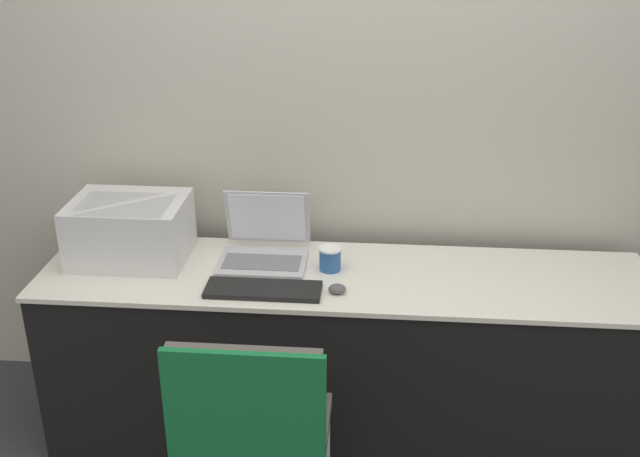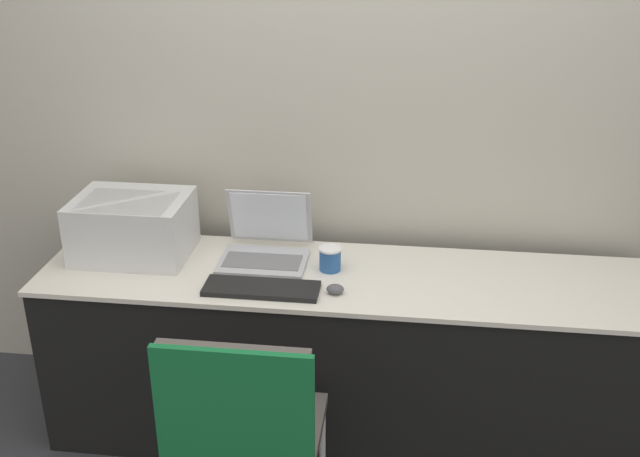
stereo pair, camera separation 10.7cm
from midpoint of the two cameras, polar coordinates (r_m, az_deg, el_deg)
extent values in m
cube|color=#B7B2A3|center=(3.12, 3.72, 8.87)|extent=(8.00, 0.05, 2.60)
cube|color=black|center=(3.13, 2.78, -9.83)|extent=(2.38, 0.57, 0.73)
cube|color=silver|center=(2.94, 2.92, -3.72)|extent=(2.40, 0.59, 0.02)
cube|color=silver|center=(3.13, -13.10, 0.13)|extent=(0.45, 0.35, 0.25)
cube|color=black|center=(3.06, -13.49, 1.62)|extent=(0.36, 0.26, 0.04)
cube|color=#B7B7BC|center=(3.02, -3.34, -2.57)|extent=(0.35, 0.25, 0.02)
cube|color=slate|center=(3.00, -3.39, -2.50)|extent=(0.31, 0.14, 0.00)
cube|color=#B7B7BC|center=(3.11, -2.86, 0.93)|extent=(0.35, 0.07, 0.25)
cube|color=silver|center=(3.10, -2.89, 0.91)|extent=(0.31, 0.06, 0.22)
cube|color=black|center=(2.82, -3.39, -4.60)|extent=(0.43, 0.15, 0.02)
cylinder|color=#285699|center=(2.95, 1.82, -2.41)|extent=(0.08, 0.08, 0.09)
cylinder|color=white|center=(2.93, 1.83, -1.57)|extent=(0.09, 0.09, 0.01)
ellipsoid|color=#4C4C51|center=(2.79, 2.27, -4.65)|extent=(0.07, 0.05, 0.04)
cube|color=#4C4742|center=(2.66, -3.93, -15.24)|extent=(0.47, 0.45, 0.04)
cube|color=#4C4742|center=(2.34, -5.08, -13.66)|extent=(0.47, 0.03, 0.46)
cylinder|color=silver|center=(3.00, -7.23, -15.70)|extent=(0.02, 0.02, 0.41)
cylinder|color=silver|center=(2.94, 1.28, -16.48)|extent=(0.02, 0.02, 0.41)
cube|color=#146633|center=(2.34, -5.20, -14.51)|extent=(0.49, 0.02, 0.51)
camera|label=1|loc=(0.05, -88.94, 0.47)|focal=42.00mm
camera|label=2|loc=(0.05, 91.06, -0.47)|focal=42.00mm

